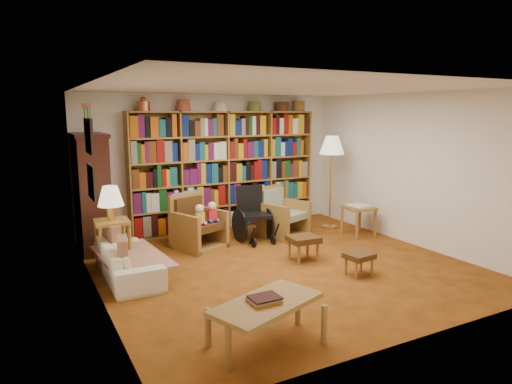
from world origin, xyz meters
TOP-DOWN VIEW (x-y plane):
  - floor at (0.00, 0.00)m, footprint 5.00×5.00m
  - ceiling at (0.00, 0.00)m, footprint 5.00×5.00m
  - wall_back at (0.00, 2.50)m, footprint 5.00×0.00m
  - wall_front at (0.00, -2.50)m, footprint 5.00×0.00m
  - wall_left at (-2.50, 0.00)m, footprint 0.00×5.00m
  - wall_right at (2.50, 0.00)m, footprint 0.00×5.00m
  - bookshelf at (0.20, 2.33)m, footprint 3.60×0.30m
  - curio_cabinet at (-2.25, 2.00)m, footprint 0.50×0.95m
  - framed_pictures at (-2.48, 0.30)m, footprint 0.03×0.52m
  - sofa at (-2.05, 0.53)m, footprint 1.60×0.64m
  - sofa_throw at (-2.00, 0.53)m, footprint 0.87×1.50m
  - cushion_left at (-2.18, 0.88)m, footprint 0.19×0.43m
  - cushion_right at (-2.18, 0.18)m, footprint 0.20×0.40m
  - side_table_lamp at (-2.15, 0.99)m, footprint 0.49×0.49m
  - table_lamp at (-2.15, 0.99)m, footprint 0.36×0.36m
  - armchair_leather at (-0.74, 1.42)m, footprint 0.94×0.93m
  - armchair_sage at (0.84, 1.40)m, footprint 0.95×0.95m
  - wheelchair at (0.25, 1.32)m, footprint 0.54×0.75m
  - floor_lamp at (1.95, 1.43)m, footprint 0.46×0.46m
  - side_table_papers at (2.07, 0.74)m, footprint 0.56×0.56m
  - footstool_a at (0.41, 0.02)m, footprint 0.46×0.40m
  - footstool_b at (0.73, -0.86)m, footprint 0.40×0.35m
  - coffee_table at (-1.30, -1.91)m, footprint 1.21×0.89m

SIDE VIEW (x-z plane):
  - floor at x=0.00m, z-range 0.00..0.00m
  - sofa at x=-2.05m, z-range 0.00..0.46m
  - footstool_b at x=0.73m, z-range 0.10..0.40m
  - sofa_throw at x=-2.00m, z-range 0.28..0.32m
  - footstool_a at x=0.41m, z-range 0.12..0.49m
  - armchair_sage at x=0.84m, z-range -0.10..0.77m
  - armchair_leather at x=-0.74m, z-range -0.08..0.80m
  - coffee_table at x=-1.30m, z-range 0.14..0.63m
  - wheelchair at x=0.25m, z-range -0.04..0.90m
  - side_table_papers at x=2.07m, z-range 0.16..0.72m
  - cushion_left at x=-2.18m, z-range 0.24..0.66m
  - cushion_right at x=-2.18m, z-range 0.26..0.64m
  - side_table_lamp at x=-2.15m, z-range 0.17..0.87m
  - curio_cabinet at x=-2.25m, z-range -0.25..2.15m
  - table_lamp at x=-2.15m, z-range 0.78..1.26m
  - bookshelf at x=0.20m, z-range -0.04..2.38m
  - wall_back at x=0.00m, z-range -1.25..3.75m
  - wall_front at x=0.00m, z-range -1.25..3.75m
  - wall_left at x=-2.50m, z-range -1.25..3.75m
  - wall_right at x=2.50m, z-range -1.25..3.75m
  - floor_lamp at x=1.95m, z-range 0.63..2.38m
  - framed_pictures at x=-2.48m, z-range 1.14..2.11m
  - ceiling at x=0.00m, z-range 2.50..2.50m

